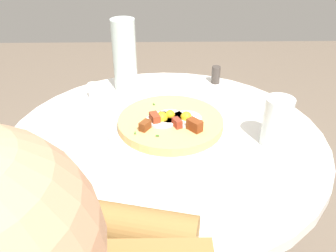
% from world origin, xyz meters
% --- Properties ---
extents(dining_table, '(0.80, 0.80, 0.75)m').
position_xyz_m(dining_table, '(0.00, 0.00, 0.57)').
color(dining_table, silver).
rests_on(dining_table, ground_plane).
extents(pizza_plate, '(0.32, 0.32, 0.01)m').
position_xyz_m(pizza_plate, '(0.01, 0.02, 0.76)').
color(pizza_plate, white).
rests_on(pizza_plate, dining_table).
extents(breakfast_pizza, '(0.27, 0.27, 0.05)m').
position_xyz_m(breakfast_pizza, '(0.01, 0.02, 0.78)').
color(breakfast_pizza, tan).
rests_on(breakfast_pizza, pizza_plate).
extents(bread_plate, '(0.16, 0.16, 0.01)m').
position_xyz_m(bread_plate, '(-0.30, -0.03, 0.76)').
color(bread_plate, silver).
rests_on(bread_plate, dining_table).
extents(napkin, '(0.14, 0.17, 0.00)m').
position_xyz_m(napkin, '(-0.08, -0.24, 0.75)').
color(napkin, white).
rests_on(napkin, dining_table).
extents(fork, '(0.01, 0.18, 0.00)m').
position_xyz_m(fork, '(-0.06, -0.24, 0.76)').
color(fork, silver).
rests_on(fork, napkin).
extents(knife, '(0.01, 0.18, 0.00)m').
position_xyz_m(knife, '(-0.09, -0.24, 0.76)').
color(knife, silver).
rests_on(knife, napkin).
extents(water_glass, '(0.07, 0.07, 0.12)m').
position_xyz_m(water_glass, '(0.26, -0.04, 0.81)').
color(water_glass, silver).
rests_on(water_glass, dining_table).
extents(water_bottle, '(0.07, 0.07, 0.22)m').
position_xyz_m(water_bottle, '(-0.12, 0.28, 0.86)').
color(water_bottle, silver).
rests_on(water_bottle, dining_table).
extents(salt_shaker, '(0.03, 0.03, 0.05)m').
position_xyz_m(salt_shaker, '(-0.21, 0.21, 0.77)').
color(salt_shaker, white).
rests_on(salt_shaker, dining_table).
extents(pepper_shaker, '(0.03, 0.03, 0.06)m').
position_xyz_m(pepper_shaker, '(0.17, 0.31, 0.78)').
color(pepper_shaker, '#3F3833').
rests_on(pepper_shaker, dining_table).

